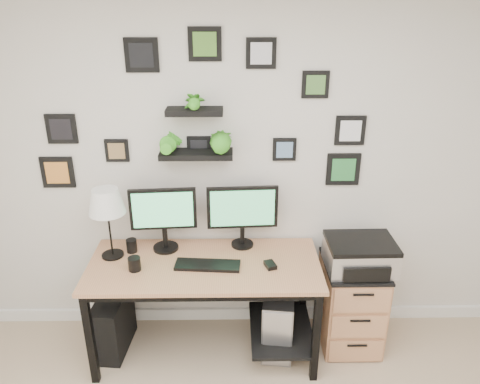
{
  "coord_description": "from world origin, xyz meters",
  "views": [
    {
      "loc": [
        -0.04,
        -1.14,
        2.48
      ],
      "look_at": [
        -0.0,
        1.83,
        1.2
      ],
      "focal_mm": 35.0,
      "sensor_mm": 36.0,
      "label": 1
    }
  ],
  "objects_px": {
    "monitor_left": "(163,215)",
    "monitor_right": "(242,212)",
    "mug": "(134,264)",
    "table_lamp": "(106,203)",
    "printer": "(360,255)",
    "desk": "(210,276)",
    "pc_tower_grey": "(278,318)",
    "pc_tower_black": "(114,323)",
    "file_cabinet": "(351,303)"
  },
  "relations": [
    {
      "from": "pc_tower_grey",
      "to": "printer",
      "type": "bearing_deg",
      "value": 0.63
    },
    {
      "from": "monitor_left",
      "to": "table_lamp",
      "type": "relative_size",
      "value": 0.93
    },
    {
      "from": "desk",
      "to": "mug",
      "type": "height_order",
      "value": "mug"
    },
    {
      "from": "file_cabinet",
      "to": "printer",
      "type": "distance_m",
      "value": 0.44
    },
    {
      "from": "table_lamp",
      "to": "mug",
      "type": "relative_size",
      "value": 5.42
    },
    {
      "from": "pc_tower_grey",
      "to": "pc_tower_black",
      "type": "bearing_deg",
      "value": -179.35
    },
    {
      "from": "monitor_right",
      "to": "table_lamp",
      "type": "bearing_deg",
      "value": -171.95
    },
    {
      "from": "monitor_right",
      "to": "printer",
      "type": "relative_size",
      "value": 1.07
    },
    {
      "from": "desk",
      "to": "pc_tower_grey",
      "type": "xyz_separation_m",
      "value": [
        0.5,
        0.01,
        -0.38
      ]
    },
    {
      "from": "mug",
      "to": "printer",
      "type": "relative_size",
      "value": 0.2
    },
    {
      "from": "monitor_right",
      "to": "file_cabinet",
      "type": "bearing_deg",
      "value": -10.44
    },
    {
      "from": "pc_tower_grey",
      "to": "monitor_left",
      "type": "bearing_deg",
      "value": 169.76
    },
    {
      "from": "desk",
      "to": "printer",
      "type": "distance_m",
      "value": 1.07
    },
    {
      "from": "monitor_left",
      "to": "file_cabinet",
      "type": "bearing_deg",
      "value": -4.36
    },
    {
      "from": "desk",
      "to": "pc_tower_black",
      "type": "bearing_deg",
      "value": -179.98
    },
    {
      "from": "table_lamp",
      "to": "printer",
      "type": "relative_size",
      "value": 1.08
    },
    {
      "from": "desk",
      "to": "printer",
      "type": "xyz_separation_m",
      "value": [
        1.06,
        0.02,
        0.15
      ]
    },
    {
      "from": "mug",
      "to": "printer",
      "type": "bearing_deg",
      "value": 4.78
    },
    {
      "from": "monitor_right",
      "to": "file_cabinet",
      "type": "height_order",
      "value": "monitor_right"
    },
    {
      "from": "monitor_right",
      "to": "table_lamp",
      "type": "distance_m",
      "value": 0.94
    },
    {
      "from": "mug",
      "to": "pc_tower_grey",
      "type": "height_order",
      "value": "mug"
    },
    {
      "from": "monitor_left",
      "to": "printer",
      "type": "height_order",
      "value": "monitor_left"
    },
    {
      "from": "mug",
      "to": "pc_tower_black",
      "type": "xyz_separation_m",
      "value": [
        -0.23,
        0.11,
        -0.58
      ]
    },
    {
      "from": "monitor_left",
      "to": "printer",
      "type": "relative_size",
      "value": 1.01
    },
    {
      "from": "monitor_left",
      "to": "pc_tower_grey",
      "type": "relative_size",
      "value": 0.93
    },
    {
      "from": "pc_tower_black",
      "to": "file_cabinet",
      "type": "distance_m",
      "value": 1.77
    },
    {
      "from": "table_lamp",
      "to": "file_cabinet",
      "type": "xyz_separation_m",
      "value": [
        1.73,
        -0.02,
        -0.83
      ]
    },
    {
      "from": "desk",
      "to": "pc_tower_black",
      "type": "distance_m",
      "value": 0.83
    },
    {
      "from": "monitor_left",
      "to": "table_lamp",
      "type": "bearing_deg",
      "value": -166.73
    },
    {
      "from": "monitor_right",
      "to": "mug",
      "type": "relative_size",
      "value": 5.36
    },
    {
      "from": "table_lamp",
      "to": "pc_tower_black",
      "type": "bearing_deg",
      "value": -114.27
    },
    {
      "from": "monitor_right",
      "to": "mug",
      "type": "xyz_separation_m",
      "value": [
        -0.73,
        -0.32,
        -0.23
      ]
    },
    {
      "from": "monitor_left",
      "to": "mug",
      "type": "height_order",
      "value": "monitor_left"
    },
    {
      "from": "desk",
      "to": "table_lamp",
      "type": "height_order",
      "value": "table_lamp"
    },
    {
      "from": "desk",
      "to": "printer",
      "type": "relative_size",
      "value": 3.37
    },
    {
      "from": "monitor_right",
      "to": "printer",
      "type": "distance_m",
      "value": 0.88
    },
    {
      "from": "monitor_left",
      "to": "monitor_right",
      "type": "relative_size",
      "value": 0.94
    },
    {
      "from": "file_cabinet",
      "to": "desk",
      "type": "bearing_deg",
      "value": -176.8
    },
    {
      "from": "pc_tower_black",
      "to": "file_cabinet",
      "type": "height_order",
      "value": "file_cabinet"
    },
    {
      "from": "printer",
      "to": "desk",
      "type": "bearing_deg",
      "value": -178.92
    },
    {
      "from": "table_lamp",
      "to": "pc_tower_black",
      "type": "height_order",
      "value": "table_lamp"
    },
    {
      "from": "monitor_left",
      "to": "monitor_right",
      "type": "xyz_separation_m",
      "value": [
        0.56,
        0.04,
        0.0
      ]
    },
    {
      "from": "printer",
      "to": "pc_tower_black",
      "type": "bearing_deg",
      "value": -179.35
    },
    {
      "from": "mug",
      "to": "pc_tower_black",
      "type": "relative_size",
      "value": 0.22
    },
    {
      "from": "pc_tower_black",
      "to": "file_cabinet",
      "type": "xyz_separation_m",
      "value": [
        1.76,
        0.06,
        0.12
      ]
    },
    {
      "from": "monitor_left",
      "to": "file_cabinet",
      "type": "height_order",
      "value": "monitor_left"
    },
    {
      "from": "desk",
      "to": "monitor_right",
      "type": "relative_size",
      "value": 3.16
    },
    {
      "from": "pc_tower_black",
      "to": "pc_tower_grey",
      "type": "distance_m",
      "value": 1.22
    },
    {
      "from": "pc_tower_grey",
      "to": "table_lamp",
      "type": "bearing_deg",
      "value": 176.98
    },
    {
      "from": "pc_tower_black",
      "to": "desk",
      "type": "bearing_deg",
      "value": 5.17
    }
  ]
}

